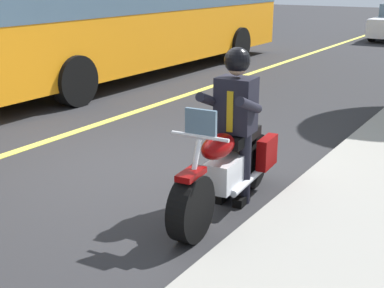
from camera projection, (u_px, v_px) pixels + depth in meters
The scene contains 5 objects.
ground_plane at pixel (143, 169), 6.96m from camera, with size 80.00×80.00×0.00m, color #28282B.
lane_center_stripe at pixel (39, 144), 7.99m from camera, with size 60.00×0.16×0.01m, color #E5DB4C.
motorcycle_main at pixel (227, 169), 5.68m from camera, with size 2.22×0.72×1.26m.
rider_main at pixel (235, 113), 5.66m from camera, with size 0.66×0.59×1.74m.
bus_far at pixel (139, 0), 13.26m from camera, with size 11.05×2.70×3.30m.
Camera 1 is at (5.15, 4.07, 2.45)m, focal length 49.05 mm.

